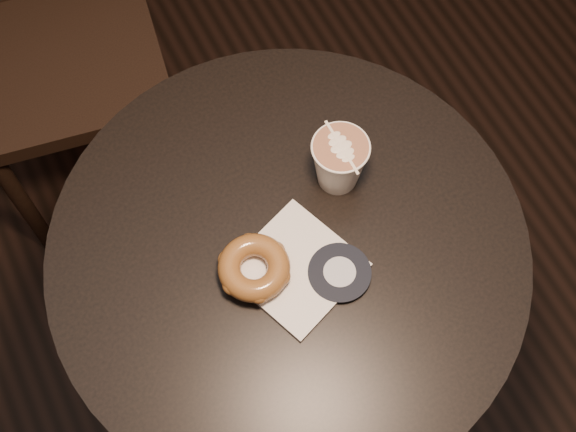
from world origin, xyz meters
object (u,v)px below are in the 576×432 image
Objects in this scene: latte_cup at (339,163)px; pastry_bag at (297,268)px; doughnut at (254,268)px; cafe_table at (288,294)px.

pastry_bag is at bearing -139.63° from latte_cup.
doughnut is 0.20m from latte_cup.
doughnut is 1.08× the size of latte_cup.
cafe_table is 0.23m from doughnut.
latte_cup reaches higher than doughnut.
latte_cup is at bearing 24.96° from doughnut.
doughnut reaches higher than cafe_table.
cafe_table is 0.28m from latte_cup.
cafe_table is at bearing 13.87° from doughnut.
pastry_bag is at bearing -97.41° from cafe_table.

